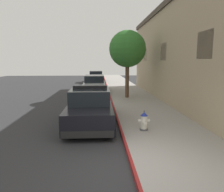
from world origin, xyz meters
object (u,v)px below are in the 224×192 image
parked_car_dark_far (96,77)px  fire_hydrant (144,121)px  street_tree (127,49)px  police_cruiser (90,107)px  parked_car_silver_ahead (94,85)px

parked_car_dark_far → fire_hydrant: parked_car_dark_far is taller
parked_car_dark_far → street_tree: (2.49, -13.76, 2.89)m
police_cruiser → parked_car_silver_ahead: size_ratio=1.00×
parked_car_dark_far → fire_hydrant: (2.13, -21.59, -0.26)m
police_cruiser → parked_car_silver_ahead: police_cruiser is taller
police_cruiser → street_tree: street_tree is taller
street_tree → parked_car_dark_far: bearing=100.2°
parked_car_silver_ahead → parked_car_dark_far: (-0.02, 10.24, 0.00)m
parked_car_silver_ahead → police_cruiser: bearing=-89.8°
fire_hydrant → parked_car_silver_ahead: bearing=100.6°
street_tree → police_cruiser: bearing=-111.0°
police_cruiser → parked_car_dark_far: (-0.05, 20.10, -0.00)m
parked_car_silver_ahead → parked_car_dark_far: 10.24m
parked_car_dark_far → parked_car_silver_ahead: bearing=-89.9°
parked_car_silver_ahead → parked_car_dark_far: bearing=90.1°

